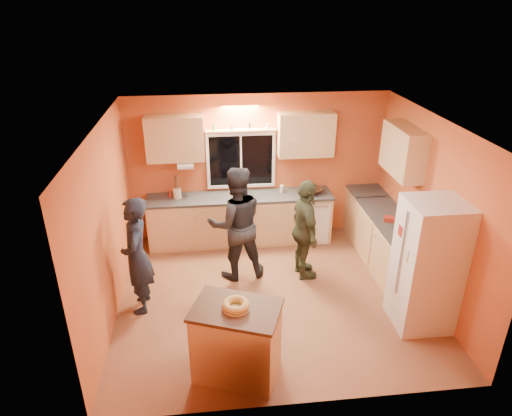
{
  "coord_description": "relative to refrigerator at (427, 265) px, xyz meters",
  "views": [
    {
      "loc": [
        -0.87,
        -5.55,
        4.1
      ],
      "look_at": [
        -0.21,
        0.4,
        1.27
      ],
      "focal_mm": 32.0,
      "sensor_mm": 36.0,
      "label": 1
    }
  ],
  "objects": [
    {
      "name": "bundt_pastry",
      "position": [
        -2.53,
        -0.66,
        0.08
      ],
      "size": [
        0.31,
        0.31,
        0.09
      ],
      "primitive_type": "torus",
      "color": "tan",
      "rests_on": "island"
    },
    {
      "name": "red_box",
      "position": [
        -0.02,
        1.28,
        0.04
      ],
      "size": [
        0.19,
        0.17,
        0.07
      ],
      "primitive_type": "cube",
      "rotation": [
        0.0,
        0.0,
        -0.38
      ],
      "color": "maroon",
      "rests_on": "right_counter"
    },
    {
      "name": "refrigerator",
      "position": [
        0.0,
        0.0,
        0.0
      ],
      "size": [
        0.72,
        0.7,
        1.8
      ],
      "primitive_type": "cube",
      "color": "silver",
      "rests_on": "ground"
    },
    {
      "name": "utensil_crock",
      "position": [
        -3.31,
        2.53,
        0.09
      ],
      "size": [
        0.14,
        0.14,
        0.17
      ],
      "primitive_type": "cylinder",
      "color": "beige",
      "rests_on": "back_counter"
    },
    {
      "name": "room_shell",
      "position": [
        -1.77,
        1.21,
        0.72
      ],
      "size": [
        4.54,
        4.04,
        2.61
      ],
      "color": "#AF4C2D",
      "rests_on": "ground"
    },
    {
      "name": "right_counter",
      "position": [
        0.06,
        1.3,
        -0.45
      ],
      "size": [
        0.62,
        1.84,
        0.9
      ],
      "color": "tan",
      "rests_on": "ground"
    },
    {
      "name": "back_counter",
      "position": [
        -1.88,
        2.5,
        -0.45
      ],
      "size": [
        4.23,
        0.62,
        0.9
      ],
      "color": "tan",
      "rests_on": "ground"
    },
    {
      "name": "person_left",
      "position": [
        -3.79,
        0.74,
        -0.05
      ],
      "size": [
        0.43,
        0.63,
        1.7
      ],
      "primitive_type": "imported",
      "rotation": [
        0.0,
        0.0,
        -1.54
      ],
      "color": "black",
      "rests_on": "ground"
    },
    {
      "name": "person_right",
      "position": [
        -1.34,
        1.29,
        -0.09
      ],
      "size": [
        0.47,
        0.98,
        1.62
      ],
      "primitive_type": "imported",
      "rotation": [
        0.0,
        0.0,
        1.66
      ],
      "color": "#2F311F",
      "rests_on": "ground"
    },
    {
      "name": "person_center",
      "position": [
        -2.38,
        1.43,
        0.01
      ],
      "size": [
        0.98,
        0.81,
        1.83
      ],
      "primitive_type": "imported",
      "rotation": [
        0.0,
        0.0,
        3.29
      ],
      "color": "black",
      "rests_on": "ground"
    },
    {
      "name": "island",
      "position": [
        -2.53,
        -0.66,
        -0.42
      ],
      "size": [
        1.14,
        0.96,
        0.94
      ],
      "rotation": [
        0.0,
        0.0,
        -0.36
      ],
      "color": "tan",
      "rests_on": "ground"
    },
    {
      "name": "potted_plant",
      "position": [
        0.07,
        0.5,
        0.13
      ],
      "size": [
        0.31,
        0.29,
        0.27
      ],
      "primitive_type": "imported",
      "rotation": [
        0.0,
        0.0,
        -0.43
      ],
      "color": "gray",
      "rests_on": "right_counter"
    },
    {
      "name": "mixing_bowl",
      "position": [
        -0.96,
        2.5,
        0.04
      ],
      "size": [
        0.47,
        0.47,
        0.09
      ],
      "primitive_type": "imported",
      "rotation": [
        0.0,
        0.0,
        0.42
      ],
      "color": "black",
      "rests_on": "back_counter"
    },
    {
      "name": "ground",
      "position": [
        -1.89,
        0.8,
        -0.9
      ],
      "size": [
        4.5,
        4.5,
        0.0
      ],
      "primitive_type": "plane",
      "color": "brown",
      "rests_on": "ground"
    }
  ]
}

